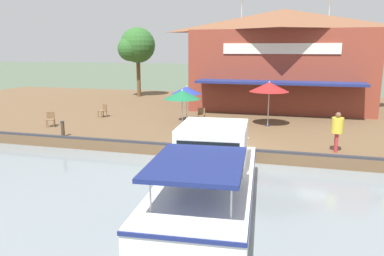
# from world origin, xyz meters

# --- Properties ---
(ground_plane) EXTENTS (220.00, 220.00, 0.00)m
(ground_plane) POSITION_xyz_m (0.00, 0.00, 0.00)
(ground_plane) COLOR #4C5B47
(quay_deck) EXTENTS (22.00, 56.00, 0.60)m
(quay_deck) POSITION_xyz_m (-11.00, 0.00, 0.30)
(quay_deck) COLOR brown
(quay_deck) RESTS_ON ground
(quay_edge_fender) EXTENTS (0.20, 50.40, 0.10)m
(quay_edge_fender) POSITION_xyz_m (-0.10, 0.00, 0.65)
(quay_edge_fender) COLOR #2D2D33
(quay_edge_fender) RESTS_ON quay_deck
(waterfront_restaurant) EXTENTS (9.71, 13.36, 8.30)m
(waterfront_restaurant) POSITION_xyz_m (-13.71, 2.32, 4.35)
(waterfront_restaurant) COLOR brown
(waterfront_restaurant) RESTS_ON quay_deck
(patio_umbrella_by_entrance) EXTENTS (2.29, 2.29, 2.62)m
(patio_umbrella_by_entrance) POSITION_xyz_m (-5.96, 1.96, 2.90)
(patio_umbrella_by_entrance) COLOR #B7B7B7
(patio_umbrella_by_entrance) RESTS_ON quay_deck
(patio_umbrella_back_row) EXTENTS (1.85, 1.85, 2.25)m
(patio_umbrella_back_row) POSITION_xyz_m (-5.82, -3.00, 2.58)
(patio_umbrella_back_row) COLOR #B7B7B7
(patio_umbrella_back_row) RESTS_ON quay_deck
(patio_umbrella_mid_patio_right) EXTENTS (1.84, 1.84, 2.49)m
(patio_umbrella_mid_patio_right) POSITION_xyz_m (-1.65, -2.02, 2.82)
(patio_umbrella_mid_patio_right) COLOR #B7B7B7
(patio_umbrella_mid_patio_right) RESTS_ON quay_deck
(cafe_chair_under_first_umbrella) EXTENTS (0.59, 0.59, 0.85)m
(cafe_chair_under_first_umbrella) POSITION_xyz_m (-2.40, -10.31, 1.08)
(cafe_chair_under_first_umbrella) COLOR brown
(cafe_chair_under_first_umbrella) RESTS_ON quay_deck
(cafe_chair_facing_river) EXTENTS (0.46, 0.46, 0.85)m
(cafe_chair_facing_river) POSITION_xyz_m (-6.18, -2.16, 1.08)
(cafe_chair_facing_river) COLOR brown
(cafe_chair_facing_river) RESTS_ON quay_deck
(cafe_chair_mid_patio) EXTENTS (0.59, 0.59, 0.85)m
(cafe_chair_mid_patio) POSITION_xyz_m (-6.06, -8.87, 1.08)
(cafe_chair_mid_patio) COLOR brown
(cafe_chair_mid_patio) RESTS_ON quay_deck
(person_at_quay_edge) EXTENTS (0.50, 0.50, 1.79)m
(person_at_quay_edge) POSITION_xyz_m (-0.92, 5.27, 1.73)
(person_at_quay_edge) COLOR #B23338
(person_at_quay_edge) RESTS_ON quay_deck
(motorboat_second_along) EXTENTS (9.37, 3.51, 2.45)m
(motorboat_second_along) POSITION_xyz_m (4.28, 0.79, 0.91)
(motorboat_second_along) COLOR white
(motorboat_second_along) RESTS_ON river_water
(mooring_post) EXTENTS (0.22, 0.22, 0.82)m
(mooring_post) POSITION_xyz_m (-0.35, -8.11, 1.02)
(mooring_post) COLOR #473323
(mooring_post) RESTS_ON quay_deck
(tree_downstream_bank) EXTENTS (3.42, 3.26, 6.42)m
(tree_downstream_bank) POSITION_xyz_m (-16.76, -11.07, 5.28)
(tree_downstream_bank) COLOR brown
(tree_downstream_bank) RESTS_ON quay_deck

